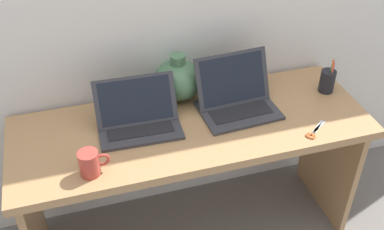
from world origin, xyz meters
The scene contains 8 objects.
ground_plane centered at (0.00, 0.00, 0.00)m, with size 6.00×6.00×0.00m, color slate.
desk centered at (0.00, 0.00, 0.57)m, with size 1.58×0.57×0.72m.
laptop_left centered at (-0.23, 0.06, 0.77)m, with size 0.36×0.24×0.21m.
laptop_right centered at (0.23, 0.06, 0.78)m, with size 0.36×0.28×0.24m.
green_vase centered at (0.00, 0.23, 0.81)m, with size 0.23×0.23×0.22m.
coffee_mug centered at (-0.46, -0.18, 0.77)m, with size 0.12×0.08×0.10m.
pen_cup centered at (0.69, 0.07, 0.78)m, with size 0.07×0.07×0.19m.
scissors centered at (0.48, -0.21, 0.72)m, with size 0.13×0.11×0.01m.
Camera 1 is at (-0.46, -1.55, 1.99)m, focal length 43.80 mm.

